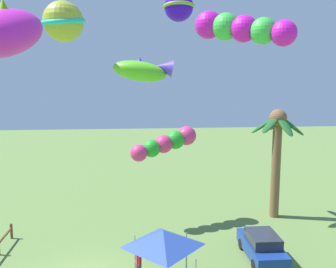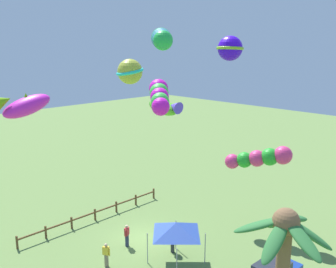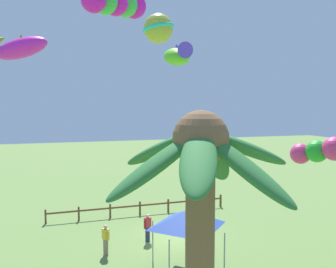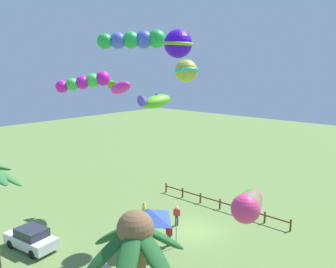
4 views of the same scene
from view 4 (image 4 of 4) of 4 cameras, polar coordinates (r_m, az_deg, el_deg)
ground_plane at (r=27.70m, az=3.82°, el=-15.52°), size 120.00×120.00×0.00m
rail_fence at (r=31.63m, az=8.46°, el=-11.02°), size 12.86×0.12×0.95m
parked_car_1 at (r=26.70m, az=-21.40°, el=-15.54°), size 4.10×2.23×1.51m
spectator_0 at (r=28.23m, az=1.43°, el=-13.15°), size 0.50×0.38×1.59m
spectator_1 at (r=25.32m, az=0.18°, el=-16.09°), size 0.55×0.27×1.59m
spectator_2 at (r=29.08m, az=-3.90°, el=-12.43°), size 0.37×0.51×1.59m
festival_tent at (r=24.37m, az=-3.07°, el=-12.92°), size 2.86×2.86×2.85m
kite_tube_0 at (r=23.27m, az=-5.52°, el=15.02°), size 3.31×3.53×1.25m
kite_fish_1 at (r=23.17m, az=-2.11°, el=5.40°), size 1.28×2.68×1.19m
kite_ball_2 at (r=25.48m, az=2.97°, el=10.23°), size 2.35×2.35×1.63m
kite_fish_3 at (r=30.52m, az=-7.89°, el=7.60°), size 3.16×1.72×1.68m
kite_tube_4 at (r=18.11m, az=13.00°, el=-11.05°), size 2.68×4.58×2.11m
kite_ball_5 at (r=19.23m, az=1.65°, el=14.47°), size 1.91×1.90×1.51m
kite_tube_6 at (r=23.61m, az=-13.34°, el=8.25°), size 2.63×2.86×1.39m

